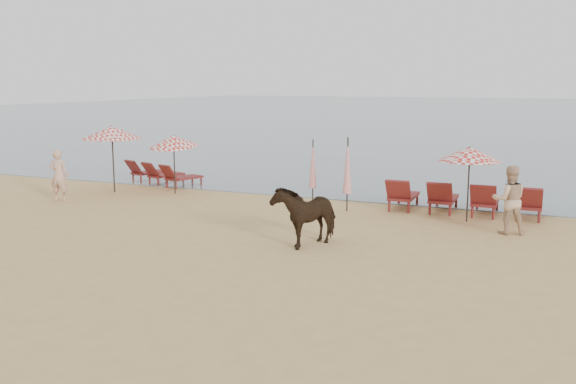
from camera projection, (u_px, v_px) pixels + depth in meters
name	position (u px, v px, depth m)	size (l,w,h in m)	color
ground	(184.00, 290.00, 12.19)	(120.00, 120.00, 0.00)	tan
sea	(512.00, 111.00, 84.63)	(160.00, 140.00, 0.06)	#51606B
lounger_cluster_left	(162.00, 173.00, 24.60)	(3.16, 2.44, 0.61)	maroon
lounger_cluster_right	(463.00, 198.00, 19.04)	(4.43, 1.97, 0.70)	maroon
umbrella_open_left_a	(112.00, 133.00, 22.55)	(2.09, 2.09, 2.38)	black
umbrella_open_left_b	(174.00, 141.00, 22.35)	(1.69, 1.72, 2.15)	black
umbrella_open_right	(470.00, 154.00, 17.80)	(1.75, 1.75, 2.14)	black
umbrella_closed_left	(348.00, 166.00, 19.36)	(0.28, 0.28, 2.26)	black
umbrella_closed_right	(313.00, 164.00, 20.66)	(0.25, 0.25, 2.08)	black
cow	(306.00, 214.00, 15.51)	(0.81, 1.77, 1.50)	black
beachgoer_left	(59.00, 175.00, 21.12)	(0.63, 0.41, 1.73)	tan
beachgoer_right_a	(509.00, 200.00, 16.56)	(0.87, 0.68, 1.79)	tan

